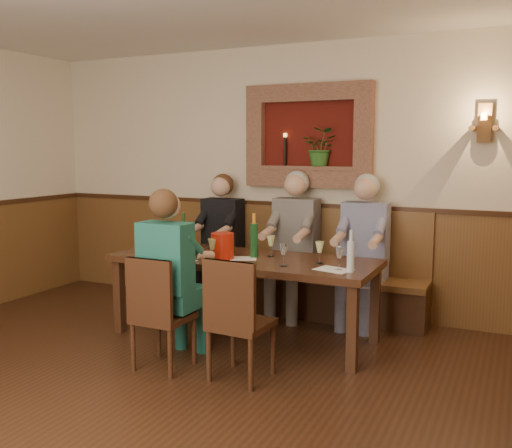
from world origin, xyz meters
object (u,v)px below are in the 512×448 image
at_px(chair_near_right, 240,344).
at_px(person_bench_right, 362,263).
at_px(wine_bottle_green_b, 184,235).
at_px(person_bench_left, 219,252).
at_px(person_bench_mid, 293,256).
at_px(water_bottle, 351,255).
at_px(bench, 283,281).
at_px(chair_near_left, 163,336).
at_px(wine_bottle_green_a, 254,239).
at_px(dining_table, 244,265).
at_px(person_chair_front, 173,291).
at_px(spittoon_bucket, 223,246).

distance_m(chair_near_right, person_bench_right, 1.80).
bearing_deg(wine_bottle_green_b, chair_near_right, -40.45).
height_order(person_bench_left, wine_bottle_green_b, person_bench_left).
height_order(person_bench_mid, water_bottle, person_bench_mid).
bearing_deg(person_bench_left, bench, 8.42).
relative_size(chair_near_left, wine_bottle_green_a, 2.27).
distance_m(person_bench_left, wine_bottle_green_a, 1.19).
height_order(dining_table, wine_bottle_green_b, wine_bottle_green_b).
bearing_deg(wine_bottle_green_b, person_bench_right, 27.76).
bearing_deg(person_bench_left, person_chair_front, -73.81).
bearing_deg(wine_bottle_green_b, person_bench_mid, 45.15).
bearing_deg(water_bottle, person_chair_front, -156.04).
height_order(chair_near_right, spittoon_bucket, spittoon_bucket).
xyz_separation_m(chair_near_left, person_bench_mid, (0.40, 1.77, 0.36)).
xyz_separation_m(chair_near_right, person_bench_mid, (-0.25, 1.70, 0.35)).
relative_size(dining_table, water_bottle, 7.12).
bearing_deg(wine_bottle_green_a, spittoon_bucket, -141.58).
bearing_deg(person_bench_right, wine_bottle_green_b, -152.24).
bearing_deg(person_bench_right, bench, 172.98).
relative_size(chair_near_left, person_bench_left, 0.62).
height_order(bench, person_bench_left, person_bench_left).
height_order(chair_near_right, water_bottle, water_bottle).
bearing_deg(chair_near_right, bench, 105.37).
relative_size(dining_table, chair_near_right, 2.57).
bearing_deg(person_bench_left, chair_near_left, -75.15).
height_order(chair_near_right, wine_bottle_green_b, wine_bottle_green_b).
relative_size(person_bench_left, water_bottle, 4.30).
xyz_separation_m(person_bench_mid, person_bench_right, (0.73, 0.00, -0.01)).
xyz_separation_m(person_bench_left, person_chair_front, (0.47, -1.61, -0.01)).
bearing_deg(dining_table, wine_bottle_green_a, 12.52).
distance_m(bench, wine_bottle_green_a, 1.10).
relative_size(wine_bottle_green_a, water_bottle, 1.18).
distance_m(chair_near_left, person_bench_mid, 1.85).
relative_size(chair_near_right, water_bottle, 2.77).
xyz_separation_m(bench, person_chair_front, (-0.25, -1.72, 0.26)).
xyz_separation_m(dining_table, spittoon_bucket, (-0.13, -0.16, 0.19)).
height_order(chair_near_left, person_chair_front, person_chair_front).
bearing_deg(spittoon_bucket, chair_near_left, -98.83).
bearing_deg(spittoon_bucket, dining_table, 50.41).
height_order(person_bench_mid, spittoon_bucket, person_bench_mid).
xyz_separation_m(person_chair_front, water_bottle, (1.30, 0.58, 0.30)).
distance_m(dining_table, bench, 1.01).
relative_size(bench, water_bottle, 8.90).
height_order(bench, spittoon_bucket, bench).
height_order(dining_table, person_chair_front, person_chair_front).
relative_size(chair_near_left, person_chair_front, 0.64).
bearing_deg(spittoon_bucket, wine_bottle_green_a, 38.42).
bearing_deg(water_bottle, wine_bottle_green_b, 172.15).
bearing_deg(chair_near_right, water_bottle, 48.52).
xyz_separation_m(chair_near_left, water_bottle, (1.30, 0.73, 0.62)).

